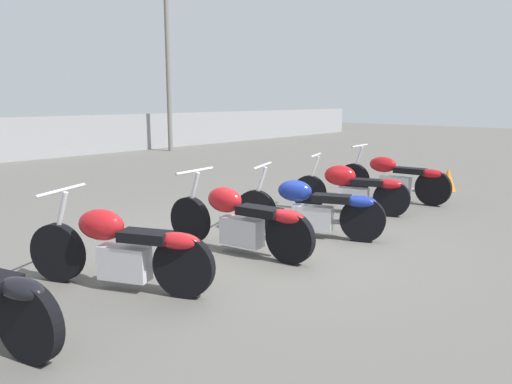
% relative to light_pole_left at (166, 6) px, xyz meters
% --- Properties ---
extents(ground_plane, '(60.00, 60.00, 0.00)m').
position_rel_light_pole_left_xyz_m(ground_plane, '(-6.70, -10.22, -5.03)').
color(ground_plane, '#5B5954').
extents(light_pole_left, '(0.70, 0.35, 8.66)m').
position_rel_light_pole_left_xyz_m(light_pole_left, '(0.00, 0.00, 0.00)').
color(light_pole_left, slate).
rests_on(light_pole_left, ground_plane).
extents(motorcycle_slot_1, '(1.04, 1.90, 0.98)m').
position_rel_light_pole_left_xyz_m(motorcycle_slot_1, '(-8.90, -10.20, -4.61)').
color(motorcycle_slot_1, black).
rests_on(motorcycle_slot_1, ground_plane).
extents(motorcycle_slot_2, '(0.69, 2.11, 0.98)m').
position_rel_light_pole_left_xyz_m(motorcycle_slot_2, '(-7.27, -10.27, -4.62)').
color(motorcycle_slot_2, black).
rests_on(motorcycle_slot_2, ground_plane).
extents(motorcycle_slot_3, '(1.01, 1.98, 0.96)m').
position_rel_light_pole_left_xyz_m(motorcycle_slot_3, '(-6.09, -10.49, -4.63)').
color(motorcycle_slot_3, black).
rests_on(motorcycle_slot_3, ground_plane).
extents(motorcycle_slot_4, '(0.82, 1.88, 0.95)m').
position_rel_light_pole_left_xyz_m(motorcycle_slot_4, '(-4.47, -10.15, -4.62)').
color(motorcycle_slot_4, black).
rests_on(motorcycle_slot_4, ground_plane).
extents(motorcycle_slot_5, '(0.64, 2.16, 1.00)m').
position_rel_light_pole_left_xyz_m(motorcycle_slot_5, '(-3.07, -10.23, -4.61)').
color(motorcycle_slot_5, black).
rests_on(motorcycle_slot_5, ground_plane).
extents(traffic_cone_near, '(0.33, 0.33, 0.46)m').
position_rel_light_pole_left_xyz_m(traffic_cone_near, '(-1.34, -10.58, -4.80)').
color(traffic_cone_near, orange).
rests_on(traffic_cone_near, ground_plane).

